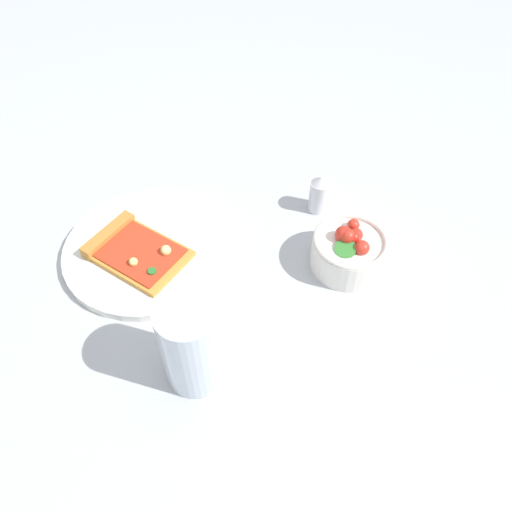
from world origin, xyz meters
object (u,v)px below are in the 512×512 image
(plate, at_px, (149,250))
(pepper_shaker, at_px, (319,194))
(pizza_slice_main, at_px, (133,250))
(soda_glass, at_px, (192,347))
(salad_bowl, at_px, (349,250))

(plate, bearing_deg, pepper_shaker, 107.76)
(plate, distance_m, pizza_slice_main, 0.03)
(soda_glass, bearing_deg, pepper_shaker, 146.67)
(salad_bowl, xyz_separation_m, soda_glass, (0.18, -0.23, 0.03))
(salad_bowl, height_order, soda_glass, soda_glass)
(pepper_shaker, bearing_deg, soda_glass, -33.33)
(plate, bearing_deg, pizza_slice_main, -64.95)
(plate, relative_size, pepper_shaker, 3.82)
(soda_glass, height_order, pepper_shaker, soda_glass)
(plate, bearing_deg, salad_bowl, 83.40)
(plate, distance_m, pepper_shaker, 0.29)
(plate, height_order, salad_bowl, salad_bowl)
(plate, xyz_separation_m, pepper_shaker, (-0.09, 0.28, 0.03))
(pizza_slice_main, distance_m, salad_bowl, 0.33)
(pizza_slice_main, relative_size, pepper_shaker, 2.52)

